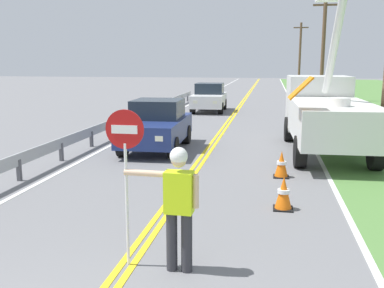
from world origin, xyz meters
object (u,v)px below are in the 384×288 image
Objects in this scene: stop_sign_paddle at (125,153)px; oncoming_sedan_second at (209,98)px; utility_pole_far at (300,53)px; flagger_worker at (178,201)px; utility_bucket_truck at (325,109)px; traffic_cone_lead at (284,193)px; utility_pole_mid at (323,47)px; traffic_cone_mid at (281,165)px; oncoming_sedan_nearest at (157,125)px.

oncoming_sedan_second is at bearing 94.64° from stop_sign_paddle.
utility_pole_far is at bearing 76.87° from oncoming_sedan_second.
oncoming_sedan_second is (-2.42, 20.40, -0.21)m from flagger_worker.
utility_bucket_truck reaches higher than flagger_worker.
traffic_cone_lead is at bearing 51.69° from stop_sign_paddle.
utility_pole_mid is 21.82m from utility_pole_far.
traffic_cone_mid is at bearing -98.40° from utility_pole_mid.
stop_sign_paddle is at bearing -113.03° from traffic_cone_mid.
flagger_worker is 0.24× the size of utility_pole_far.
utility_bucket_truck is 20.07m from utility_pole_mid.
traffic_cone_lead is at bearing -53.47° from oncoming_sedan_nearest.
flagger_worker is 1.02m from stop_sign_paddle.
oncoming_sedan_second is at bearing 102.88° from traffic_cone_lead.
oncoming_sedan_nearest is 1.00× the size of oncoming_sedan_second.
utility_bucket_truck is 1.65× the size of oncoming_sedan_second.
flagger_worker reaches higher than traffic_cone_lead.
traffic_cone_lead is at bearing -97.61° from utility_pole_mid.
stop_sign_paddle is at bearing -128.31° from traffic_cone_lead.
flagger_worker is 2.61× the size of traffic_cone_lead.
stop_sign_paddle is 4.00m from traffic_cone_lead.
stop_sign_paddle is 51.22m from utility_pole_far.
traffic_cone_mid is (2.35, 5.52, -1.37)m from stop_sign_paddle.
stop_sign_paddle reaches higher than flagger_worker.
utility_pole_far reaches higher than traffic_cone_lead.
utility_bucket_truck reaches higher than oncoming_sedan_nearest.
utility_bucket_truck is 0.89× the size of utility_pole_mid.
oncoming_sedan_nearest is 5.16m from traffic_cone_mid.
stop_sign_paddle is 10.02m from utility_bucket_truck.
stop_sign_paddle is 3.33× the size of traffic_cone_lead.
stop_sign_paddle is 0.30× the size of utility_pole_mid.
traffic_cone_mid is (4.00, -14.86, -0.50)m from oncoming_sedan_second.
utility_pole_mid reaches higher than stop_sign_paddle.
oncoming_sedan_nearest is at bearing 143.96° from traffic_cone_mid.
oncoming_sedan_second is at bearing 96.77° from flagger_worker.
utility_bucket_truck is at bearing 71.76° from flagger_worker.
flagger_worker is at bearing -99.86° from utility_pole_mid.
oncoming_sedan_nearest is at bearing -110.40° from utility_pole_mid.
oncoming_sedan_second is 17.88m from traffic_cone_lead.
utility_pole_mid reaches higher than flagger_worker.
utility_pole_mid is (7.63, 20.52, 3.22)m from oncoming_sedan_nearest.
oncoming_sedan_nearest is (-1.81, 8.54, -0.88)m from stop_sign_paddle.
stop_sign_paddle is at bearing -101.33° from utility_pole_mid.
oncoming_sedan_second is 5.94× the size of traffic_cone_mid.
utility_pole_mid is (7.47, 8.68, 3.22)m from oncoming_sedan_second.
traffic_cone_mid is at bearing -111.63° from utility_bucket_truck.
oncoming_sedan_second is at bearing -130.72° from utility_pole_mid.
oncoming_sedan_nearest reaches higher than traffic_cone_mid.
traffic_cone_lead is (-3.49, -26.10, -3.71)m from utility_pole_mid.
flagger_worker is 3.43m from traffic_cone_lead.
oncoming_sedan_nearest is (-2.58, 8.56, -0.21)m from flagger_worker.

